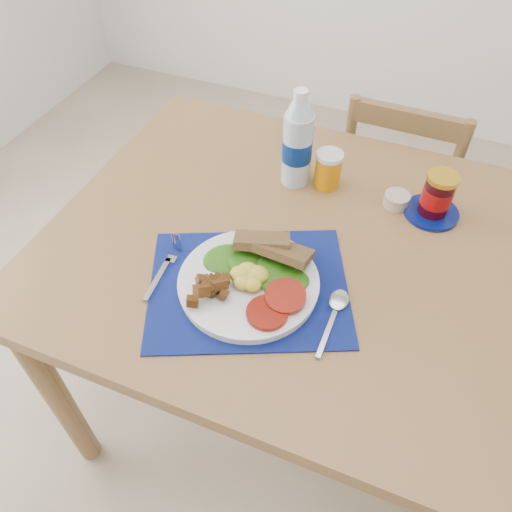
{
  "coord_description": "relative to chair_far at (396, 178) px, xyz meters",
  "views": [
    {
      "loc": [
        0.06,
        -0.55,
        1.54
      ],
      "look_at": [
        -0.2,
        0.08,
        0.8
      ],
      "focal_mm": 35.0,
      "sensor_mm": 36.0,
      "label": 1
    }
  ],
  "objects": [
    {
      "name": "jam_on_saucer",
      "position": [
        0.12,
        -0.41,
        0.28
      ],
      "size": [
        0.13,
        0.13,
        0.11
      ],
      "color": "#051057",
      "rests_on": "table"
    },
    {
      "name": "spoon",
      "position": [
        -0.01,
        -0.77,
        0.24
      ],
      "size": [
        0.04,
        0.17,
        0.0
      ],
      "rotation": [
        0.0,
        0.0,
        -0.01
      ],
      "color": "#B2B5BA",
      "rests_on": "placemat"
    },
    {
      "name": "placemat",
      "position": [
        -0.2,
        -0.78,
        0.23
      ],
      "size": [
        0.49,
        0.45,
        0.0
      ],
      "primitive_type": "cube",
      "rotation": [
        0.0,
        0.0,
        0.41
      ],
      "color": "black",
      "rests_on": "table"
    },
    {
      "name": "fork",
      "position": [
        -0.38,
        -0.79,
        0.24
      ],
      "size": [
        0.03,
        0.17,
        0.0
      ],
      "rotation": [
        0.0,
        0.0,
        0.09
      ],
      "color": "#B2B5BA",
      "rests_on": "placemat"
    },
    {
      "name": "water_bottle",
      "position": [
        -0.22,
        -0.41,
        0.34
      ],
      "size": [
        0.07,
        0.07,
        0.25
      ],
      "color": "#ADBFCC",
      "rests_on": "table"
    },
    {
      "name": "ramekin",
      "position": [
        0.03,
        -0.41,
        0.25
      ],
      "size": [
        0.06,
        0.06,
        0.03
      ],
      "primitive_type": "cylinder",
      "color": "tan",
      "rests_on": "table"
    },
    {
      "name": "chair_far",
      "position": [
        0.0,
        0.0,
        0.0
      ],
      "size": [
        0.38,
        0.36,
        1.0
      ],
      "rotation": [
        0.0,
        0.0,
        3.12
      ],
      "color": "#52321D",
      "rests_on": "ground"
    },
    {
      "name": "table",
      "position": [
        0.0,
        -0.61,
        0.15
      ],
      "size": [
        1.4,
        0.9,
        0.75
      ],
      "color": "brown",
      "rests_on": "ground"
    },
    {
      "name": "juice_glass",
      "position": [
        -0.14,
        -0.4,
        0.28
      ],
      "size": [
        0.06,
        0.06,
        0.09
      ],
      "primitive_type": "cylinder",
      "color": "#CE7605",
      "rests_on": "table"
    },
    {
      "name": "ground",
      "position": [
        0.0,
        -0.81,
        -0.52
      ],
      "size": [
        4.0,
        4.0,
        0.0
      ],
      "primitive_type": "plane",
      "color": "gray",
      "rests_on": "ground"
    },
    {
      "name": "breakfast_plate",
      "position": [
        -0.2,
        -0.78,
        0.26
      ],
      "size": [
        0.28,
        0.28,
        0.07
      ],
      "rotation": [
        0.0,
        0.0,
        0.17
      ],
      "color": "silver",
      "rests_on": "placemat"
    }
  ]
}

